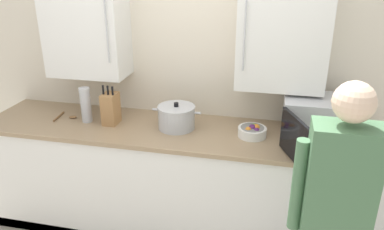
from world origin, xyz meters
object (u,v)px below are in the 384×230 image
at_px(knife_block, 111,108).
at_px(thermos_flask, 86,105).
at_px(wooden_spoon, 67,117).
at_px(microwave_oven, 316,120).
at_px(fruit_bowl, 252,131).
at_px(stock_pot, 176,117).
at_px(person_figure, 335,204).

distance_m(knife_block, thermos_flask, 0.21).
bearing_deg(wooden_spoon, microwave_oven, 0.58).
xyz_separation_m(microwave_oven, fruit_bowl, (-0.45, -0.04, -0.12)).
height_order(stock_pot, fruit_bowl, stock_pot).
height_order(microwave_oven, stock_pot, microwave_oven).
xyz_separation_m(microwave_oven, thermos_flask, (-1.78, -0.05, -0.01)).
distance_m(microwave_oven, wooden_spoon, 1.99).
bearing_deg(microwave_oven, wooden_spoon, -179.42).
xyz_separation_m(wooden_spoon, stock_pot, (0.95, 0.01, 0.08)).
bearing_deg(microwave_oven, person_figure, -87.17).
bearing_deg(person_figure, microwave_oven, 92.83).
bearing_deg(person_figure, wooden_spoon, 157.42).
bearing_deg(thermos_flask, person_figure, -24.07).
bearing_deg(fruit_bowl, wooden_spoon, 179.36).
height_order(stock_pot, person_figure, person_figure).
xyz_separation_m(wooden_spoon, thermos_flask, (0.21, -0.03, 0.14)).
height_order(fruit_bowl, thermos_flask, thermos_flask).
bearing_deg(wooden_spoon, fruit_bowl, -0.64).
bearing_deg(person_figure, knife_block, 153.02).
xyz_separation_m(fruit_bowl, thermos_flask, (-1.33, -0.01, 0.10)).
relative_size(stock_pot, knife_block, 1.18).
relative_size(stock_pot, thermos_flask, 1.34).
bearing_deg(fruit_bowl, microwave_oven, 4.79).
height_order(microwave_oven, wooden_spoon, microwave_oven).
distance_m(thermos_flask, person_figure, 2.00).
bearing_deg(person_figure, thermos_flask, 155.93).
distance_m(wooden_spoon, thermos_flask, 0.25).
relative_size(stock_pot, fruit_bowl, 1.82).
bearing_deg(wooden_spoon, knife_block, -3.13).
bearing_deg(stock_pot, microwave_oven, 0.70).
bearing_deg(knife_block, fruit_bowl, 0.28).
distance_m(microwave_oven, stock_pot, 1.04).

